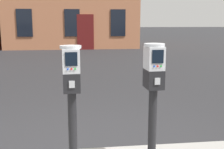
# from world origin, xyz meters

# --- Properties ---
(parking_meter_near_kerb) EXTENTS (0.23, 0.26, 1.32)m
(parking_meter_near_kerb) POSITION_xyz_m (-0.29, -0.26, 1.05)
(parking_meter_near_kerb) COLOR black
(parking_meter_near_kerb) RESTS_ON sidewalk_slab
(parking_meter_twin_adjacent) EXTENTS (0.23, 0.26, 1.33)m
(parking_meter_twin_adjacent) POSITION_xyz_m (0.56, -0.26, 1.06)
(parking_meter_twin_adjacent) COLOR black
(parking_meter_twin_adjacent) RESTS_ON sidewalk_slab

